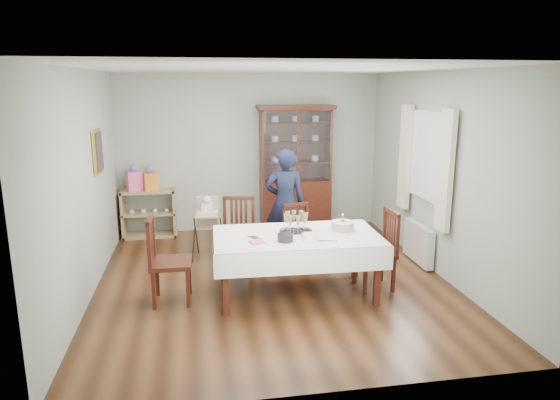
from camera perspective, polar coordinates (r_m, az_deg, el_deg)
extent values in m
plane|color=#593319|center=(6.65, -0.82, -9.14)|extent=(5.00, 5.00, 0.00)
plane|color=#9EAA99|center=(8.71, -3.41, 5.39)|extent=(4.50, 0.00, 4.50)
plane|color=#9EAA99|center=(6.33, -21.43, 1.54)|extent=(0.00, 5.00, 5.00)
plane|color=#9EAA99|center=(6.97, 17.76, 2.82)|extent=(0.00, 5.00, 5.00)
plane|color=white|center=(6.16, -0.91, 14.78)|extent=(5.00, 5.00, 0.00)
cube|color=#401B10|center=(6.00, 1.91, -4.36)|extent=(1.93, 1.10, 0.06)
cube|color=silver|center=(5.99, 1.92, -4.05)|extent=(2.03, 1.21, 0.01)
cube|color=#401B10|center=(8.76, 1.73, -0.54)|extent=(1.20, 0.45, 0.90)
cube|color=white|center=(8.39, 2.03, 6.14)|extent=(1.12, 0.01, 1.16)
cube|color=#401B10|center=(8.52, 1.81, 10.57)|extent=(1.30, 0.48, 0.07)
cube|color=tan|center=(8.77, -14.59, -3.88)|extent=(0.90, 0.38, 0.04)
cube|color=tan|center=(8.67, -14.73, -1.47)|extent=(0.90, 0.38, 0.03)
cube|color=tan|center=(8.58, -14.88, 0.98)|extent=(0.90, 0.38, 0.04)
cube|color=tan|center=(8.72, -17.48, -1.57)|extent=(0.04, 0.38, 0.80)
cube|color=tan|center=(8.64, -11.96, -1.37)|extent=(0.04, 0.38, 0.80)
cube|color=gold|center=(7.05, -20.13, 5.23)|extent=(0.04, 0.48, 0.58)
cube|color=white|center=(7.19, 16.57, 4.82)|extent=(0.04, 1.02, 1.22)
cube|color=silver|center=(6.63, 18.38, 3.16)|extent=(0.07, 0.30, 1.55)
cube|color=silver|center=(7.74, 14.11, 4.78)|extent=(0.07, 0.30, 1.55)
cube|color=white|center=(7.44, 15.52, -4.74)|extent=(0.10, 0.80, 0.55)
cube|color=#401B10|center=(6.78, -4.90, -4.55)|extent=(0.54, 0.54, 0.05)
cube|color=#401B10|center=(6.90, -4.73, -1.81)|extent=(0.44, 0.13, 0.54)
cube|color=#401B10|center=(6.95, 2.44, -4.59)|extent=(0.48, 0.48, 0.05)
cube|color=#401B10|center=(7.03, 1.82, -2.27)|extent=(0.38, 0.12, 0.47)
cube|color=#401B10|center=(6.01, -12.33, -7.05)|extent=(0.49, 0.49, 0.05)
cube|color=#401B10|center=(5.94, -14.53, -4.47)|extent=(0.06, 0.45, 0.55)
cube|color=#401B10|center=(6.38, 10.75, -5.97)|extent=(0.46, 0.46, 0.05)
cube|color=#401B10|center=(6.38, 12.55, -3.47)|extent=(0.06, 0.43, 0.53)
imported|color=black|center=(7.38, 0.58, -0.31)|extent=(0.62, 0.44, 1.61)
cube|color=tan|center=(7.40, -8.25, -2.09)|extent=(0.33, 0.30, 0.22)
cube|color=tan|center=(7.36, -8.30, -0.73)|extent=(0.31, 0.09, 0.25)
cube|color=tan|center=(7.38, -8.27, -1.55)|extent=(0.34, 0.18, 0.03)
cube|color=silver|center=(7.36, -8.29, -1.01)|extent=(0.17, 0.14, 0.16)
sphere|color=beige|center=(7.33, -8.32, -0.05)|extent=(0.14, 0.14, 0.14)
cylinder|color=silver|center=(6.09, 1.82, -3.64)|extent=(0.40, 0.40, 0.01)
torus|color=silver|center=(6.08, 1.82, -3.54)|extent=(0.40, 0.40, 0.02)
cylinder|color=white|center=(6.18, 7.16, -3.46)|extent=(0.32, 0.32, 0.02)
cylinder|color=brown|center=(6.16, 7.17, -2.95)|extent=(0.28, 0.28, 0.10)
cylinder|color=silver|center=(6.15, 7.18, -2.49)|extent=(0.28, 0.28, 0.01)
cylinder|color=#F24C4C|center=(6.14, 7.20, -2.06)|extent=(0.01, 0.01, 0.08)
sphere|color=yellow|center=(6.13, 7.21, -1.66)|extent=(0.02, 0.02, 0.02)
cylinder|color=black|center=(5.73, 0.60, -4.31)|extent=(0.24, 0.24, 0.09)
cylinder|color=white|center=(5.77, 3.46, -4.27)|extent=(0.23, 0.23, 0.08)
cube|color=#FA5C9B|center=(5.70, -2.67, -4.80)|extent=(0.19, 0.19, 0.02)
cube|color=silver|center=(5.77, 5.21, -4.66)|extent=(0.27, 0.08, 0.01)
cube|color=#FA5C9B|center=(8.55, -16.29, 2.09)|extent=(0.28, 0.23, 0.32)
sphere|color=#E533B2|center=(8.51, -16.38, 3.51)|extent=(0.13, 0.13, 0.13)
cube|color=orange|center=(8.52, -14.56, 2.07)|extent=(0.27, 0.23, 0.30)
sphere|color=#E533B2|center=(8.49, -14.64, 3.43)|extent=(0.14, 0.14, 0.14)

